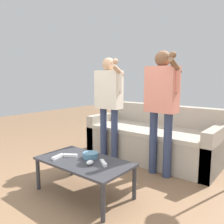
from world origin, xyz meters
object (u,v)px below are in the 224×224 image
Objects in this scene: game_remote_wand_spare at (58,157)px; couch at (153,139)px; snack_bowl at (90,155)px; game_remote_nunchuk at (90,162)px; coffee_table at (84,164)px; game_remote_wand_far at (103,163)px; player_left at (109,97)px; game_remote_wand_near at (71,155)px; player_right at (162,99)px.

couch is at bearing 79.67° from game_remote_wand_spare.
snack_bowl is 1.97× the size of game_remote_nunchuk.
couch is 23.31× the size of game_remote_nunchuk.
coffee_table is 0.26m from game_remote_wand_far.
player_left is 1.31m from game_remote_wand_far.
player_left is (-0.47, -0.56, 0.69)m from couch.
couch is 13.13× the size of game_remote_wand_far.
player_left is at bearing 119.97° from game_remote_nunchuk.
couch reaches higher than game_remote_wand_spare.
snack_bowl is 0.11× the size of player_left.
game_remote_nunchuk is at bearing -60.03° from player_left.
coffee_table is 12.04× the size of game_remote_nunchuk.
game_remote_wand_spare is (-0.08, -0.12, -0.00)m from game_remote_wand_near.
game_remote_nunchuk reaches higher than game_remote_wand_spare.
coffee_table is 7.23× the size of game_remote_wand_near.
player_left reaches higher than coffee_table.
game_remote_wand_near and game_remote_wand_far have the same top height.
snack_bowl is 1.14m from player_left.
game_remote_wand_far is at bearing -53.31° from player_left.
player_left is 10.12× the size of game_remote_wand_far.
snack_bowl is at bearing -115.25° from player_right.
player_right reaches higher than game_remote_wand_near.
game_remote_wand_near is (-0.23, -1.55, 0.10)m from couch.
coffee_table is at bearing -169.05° from game_remote_wand_far.
coffee_table is 0.16m from game_remote_nunchuk.
couch is 1.70m from game_remote_wand_spare.
snack_bowl is 1.11× the size of game_remote_wand_far.
snack_bowl reaches higher than game_remote_nunchuk.
coffee_table is 0.13m from snack_bowl.
game_remote_wand_near is at bearing -121.75° from player_right.
snack_bowl is 0.37m from game_remote_wand_spare.
game_remote_wand_far reaches higher than coffee_table.
snack_bowl is at bearing 29.99° from game_remote_wand_near.
player_right is 1.33m from game_remote_wand_near.
game_remote_wand_near is at bearing -172.84° from game_remote_wand_far.
couch is 12.43× the size of game_remote_wand_spare.
game_remote_wand_near is (-0.62, -1.00, -0.62)m from player_right.
couch reaches higher than coffee_table.
snack_bowl is at bearing 132.76° from game_remote_nunchuk.
game_remote_nunchuk is 0.43m from game_remote_wand_spare.
couch is 11.85× the size of snack_bowl.
coffee_table is at bearing -112.65° from player_right.
game_remote_nunchuk is 0.14m from game_remote_wand_far.
couch is at bearing 89.07° from snack_bowl.
player_left reaches higher than snack_bowl.
player_left is (-0.60, 1.03, 0.58)m from game_remote_nunchuk.
game_remote_nunchuk is at bearing -136.81° from game_remote_wand_far.
game_remote_wand_near is at bearing -177.41° from coffee_table.
player_left is 1.27m from game_remote_wand_spare.
snack_bowl is 0.11× the size of player_right.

